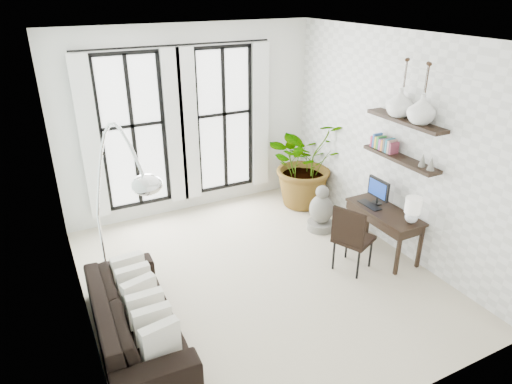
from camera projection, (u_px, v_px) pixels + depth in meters
floor at (258, 276)px, 6.42m from camera, size 5.00×5.00×0.00m
ceiling at (258, 38)px, 5.08m from camera, size 5.00×5.00×0.00m
wall_left at (69, 207)px, 4.82m from camera, size 0.00×5.00×5.00m
wall_right at (394, 145)px, 6.68m from camera, size 0.00×5.00×5.00m
wall_back at (191, 122)px, 7.77m from camera, size 4.50×0.00×4.50m
windows at (181, 127)px, 7.65m from camera, size 3.26×0.13×2.65m
wall_shelves at (400, 143)px, 6.36m from camera, size 0.25×1.30×0.60m
sofa at (136, 317)px, 5.15m from camera, size 0.93×2.23×0.64m
throw_pillows at (143, 301)px, 5.12m from camera, size 0.40×1.52×0.40m
plant at (305, 162)px, 8.22m from camera, size 1.65×1.49×1.63m
desk at (387, 214)px, 6.66m from camera, size 0.51×1.21×1.11m
desk_chair at (351, 235)px, 6.30m from camera, size 0.63×0.63×1.01m
arc_lamp at (115, 169)px, 5.07m from camera, size 0.74×1.55×2.43m
buddha at (321, 211)px, 7.51m from camera, size 0.44×0.44×0.79m
vase_a at (422, 109)px, 5.90m from camera, size 0.37×0.37×0.38m
vase_b at (400, 103)px, 6.23m from camera, size 0.37×0.37×0.38m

